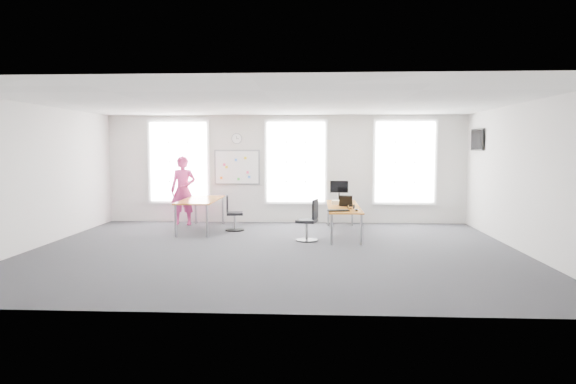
# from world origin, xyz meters

# --- Properties ---
(floor) EXTENTS (10.00, 10.00, 0.00)m
(floor) POSITION_xyz_m (0.00, 0.00, 0.00)
(floor) COLOR #26252A
(floor) RESTS_ON ground
(ceiling) EXTENTS (10.00, 10.00, 0.00)m
(ceiling) POSITION_xyz_m (0.00, 0.00, 3.00)
(ceiling) COLOR white
(ceiling) RESTS_ON ground
(wall_back) EXTENTS (10.00, 0.00, 10.00)m
(wall_back) POSITION_xyz_m (0.00, 4.00, 1.50)
(wall_back) COLOR silver
(wall_back) RESTS_ON ground
(wall_front) EXTENTS (10.00, 0.00, 10.00)m
(wall_front) POSITION_xyz_m (0.00, -4.00, 1.50)
(wall_front) COLOR silver
(wall_front) RESTS_ON ground
(wall_left) EXTENTS (0.00, 10.00, 10.00)m
(wall_left) POSITION_xyz_m (-5.00, 0.00, 1.50)
(wall_left) COLOR silver
(wall_left) RESTS_ON ground
(wall_right) EXTENTS (0.00, 10.00, 10.00)m
(wall_right) POSITION_xyz_m (5.00, 0.00, 1.50)
(wall_right) COLOR silver
(wall_right) RESTS_ON ground
(window_left) EXTENTS (1.60, 0.06, 2.20)m
(window_left) POSITION_xyz_m (-3.00, 3.97, 1.70)
(window_left) COLOR white
(window_left) RESTS_ON wall_back
(window_mid) EXTENTS (1.60, 0.06, 2.20)m
(window_mid) POSITION_xyz_m (0.30, 3.97, 1.70)
(window_mid) COLOR white
(window_mid) RESTS_ON wall_back
(window_right) EXTENTS (1.60, 0.06, 2.20)m
(window_right) POSITION_xyz_m (3.30, 3.97, 1.70)
(window_right) COLOR white
(window_right) RESTS_ON wall_back
(desk_right) EXTENTS (0.76, 2.86, 0.70)m
(desk_right) POSITION_xyz_m (1.52, 2.07, 0.65)
(desk_right) COLOR #B06C18
(desk_right) RESTS_ON ground
(desk_left) EXTENTS (0.87, 2.18, 0.79)m
(desk_left) POSITION_xyz_m (-2.06, 2.51, 0.73)
(desk_left) COLOR #B06C18
(desk_left) RESTS_ON ground
(chair_right) EXTENTS (0.52, 0.51, 0.94)m
(chair_right) POSITION_xyz_m (0.71, 1.13, 0.41)
(chair_right) COLOR black
(chair_right) RESTS_ON ground
(chair_left) EXTENTS (0.48, 0.48, 0.90)m
(chair_left) POSITION_xyz_m (-1.25, 2.50, 0.39)
(chair_left) COLOR black
(chair_left) RESTS_ON ground
(person) EXTENTS (0.69, 0.45, 1.88)m
(person) POSITION_xyz_m (-2.75, 3.44, 0.94)
(person) COLOR #D5367F
(person) RESTS_ON ground
(whiteboard) EXTENTS (1.20, 0.03, 0.90)m
(whiteboard) POSITION_xyz_m (-1.35, 3.97, 1.55)
(whiteboard) COLOR white
(whiteboard) RESTS_ON wall_back
(wall_clock) EXTENTS (0.30, 0.04, 0.30)m
(wall_clock) POSITION_xyz_m (-1.35, 3.97, 2.35)
(wall_clock) COLOR gray
(wall_clock) RESTS_ON wall_back
(tv) EXTENTS (0.06, 0.90, 0.55)m
(tv) POSITION_xyz_m (4.95, 3.00, 2.30)
(tv) COLOR black
(tv) RESTS_ON wall_right
(keyboard) EXTENTS (0.50, 0.27, 0.02)m
(keyboard) POSITION_xyz_m (1.36, 1.01, 0.71)
(keyboard) COLOR black
(keyboard) RESTS_ON desk_right
(mouse) EXTENTS (0.10, 0.14, 0.05)m
(mouse) POSITION_xyz_m (1.76, 1.08, 0.72)
(mouse) COLOR black
(mouse) RESTS_ON desk_right
(lens_cap) EXTENTS (0.08, 0.08, 0.01)m
(lens_cap) POSITION_xyz_m (1.66, 1.44, 0.70)
(lens_cap) COLOR black
(lens_cap) RESTS_ON desk_right
(headphones) EXTENTS (0.16, 0.09, 0.10)m
(headphones) POSITION_xyz_m (1.66, 1.50, 0.74)
(headphones) COLOR black
(headphones) RESTS_ON desk_right
(laptop_sleeve) EXTENTS (0.33, 0.25, 0.26)m
(laptop_sleeve) POSITION_xyz_m (1.57, 1.90, 0.82)
(laptop_sleeve) COLOR black
(laptop_sleeve) RESTS_ON desk_right
(paper_stack) EXTENTS (0.30, 0.24, 0.10)m
(paper_stack) POSITION_xyz_m (1.40, 2.41, 0.74)
(paper_stack) COLOR #F1E6BF
(paper_stack) RESTS_ON desk_right
(monitor) EXTENTS (0.48, 0.19, 0.53)m
(monitor) POSITION_xyz_m (1.47, 3.29, 1.01)
(monitor) COLOR black
(monitor) RESTS_ON desk_right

